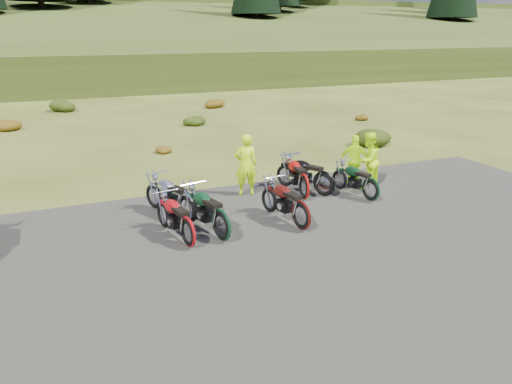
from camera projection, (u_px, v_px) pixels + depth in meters
name	position (u px, v px, depth m)	size (l,w,h in m)	color
ground	(267.00, 235.00, 12.07)	(300.00, 300.00, 0.00)	#343E14
gravel_pad	(307.00, 270.00, 10.33)	(20.00, 12.00, 0.04)	black
hill_slope	(80.00, 73.00, 55.64)	(300.00, 46.00, 3.00)	#323D14
hill_plateau	(55.00, 51.00, 107.92)	(300.00, 90.00, 9.17)	#323D14
shrub_2	(7.00, 123.00, 24.07)	(1.30, 1.30, 0.77)	#60330C
shrub_3	(64.00, 104.00, 29.76)	(1.56, 1.56, 0.92)	black
shrub_4	(162.00, 148.00, 19.87)	(0.77, 0.77, 0.45)	#60330C
shrub_5	(193.00, 120.00, 25.56)	(1.03, 1.03, 0.61)	black
shrub_6	(214.00, 102.00, 31.25)	(1.30, 1.30, 0.77)	#60330C
shrub_7	(374.00, 134.00, 21.25)	(1.56, 1.56, 0.92)	black
shrub_8	(359.00, 116.00, 27.04)	(0.77, 0.77, 0.45)	#60330C
motorcycle_1	(189.00, 248.00, 11.37)	(2.02, 0.67, 1.06)	#9D0B11
motorcycle_2	(222.00, 241.00, 11.70)	(2.18, 0.73, 1.14)	black
motorcycle_3	(188.00, 223.00, 12.83)	(2.13, 0.71, 1.12)	silver
motorcycle_4	(301.00, 230.00, 12.34)	(2.10, 0.70, 1.10)	#480F0C
motorcycle_5	(323.00, 197.00, 14.81)	(2.14, 0.71, 1.12)	black
motorcycle_6	(304.00, 200.00, 14.54)	(2.11, 0.70, 1.11)	#A00F0B
motorcycle_7	(370.00, 202.00, 14.39)	(1.92, 0.64, 1.01)	black
person_middle	(246.00, 166.00, 14.64)	(0.67, 0.44, 1.84)	#BAEC0C
person_right_a	(368.00, 161.00, 15.28)	(0.85, 0.66, 1.75)	#BAEC0C
person_right_b	(355.00, 161.00, 15.61)	(0.94, 0.39, 1.60)	#BAEC0C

